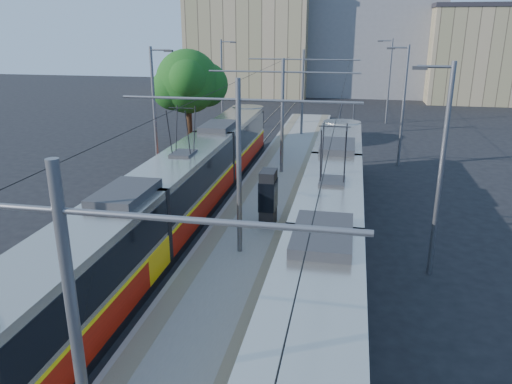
# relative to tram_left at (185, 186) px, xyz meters

# --- Properties ---
(platform) EXTENTS (4.00, 50.00, 0.30)m
(platform) POSITION_rel_tram_left_xyz_m (3.60, 5.23, -1.56)
(platform) COLOR gray
(platform) RESTS_ON ground
(tactile_strip_left) EXTENTS (0.70, 50.00, 0.01)m
(tactile_strip_left) POSITION_rel_tram_left_xyz_m (2.15, 5.23, -1.40)
(tactile_strip_left) COLOR gray
(tactile_strip_left) RESTS_ON platform
(tactile_strip_right) EXTENTS (0.70, 50.00, 0.01)m
(tactile_strip_right) POSITION_rel_tram_left_xyz_m (5.05, 5.23, -1.40)
(tactile_strip_right) COLOR gray
(tactile_strip_right) RESTS_ON platform
(rails) EXTENTS (8.71, 70.00, 0.03)m
(rails) POSITION_rel_tram_left_xyz_m (3.60, 5.23, -1.69)
(rails) COLOR gray
(rails) RESTS_ON ground
(tram_left) EXTENTS (2.43, 31.90, 5.50)m
(tram_left) POSITION_rel_tram_left_xyz_m (0.00, 0.00, 0.00)
(tram_left) COLOR black
(tram_left) RESTS_ON ground
(tram_right) EXTENTS (2.43, 28.15, 5.50)m
(tram_right) POSITION_rel_tram_left_xyz_m (7.20, -3.17, 0.15)
(tram_right) COLOR black
(tram_right) RESTS_ON ground
(catenary) EXTENTS (9.20, 70.00, 7.00)m
(catenary) POSITION_rel_tram_left_xyz_m (3.60, 2.38, 2.82)
(catenary) COLOR slate
(catenary) RESTS_ON platform
(street_lamps) EXTENTS (15.18, 38.22, 8.00)m
(street_lamps) POSITION_rel_tram_left_xyz_m (3.60, 9.23, 2.48)
(street_lamps) COLOR slate
(street_lamps) RESTS_ON ground
(shelter) EXTENTS (0.73, 1.18, 2.61)m
(shelter) POSITION_rel_tram_left_xyz_m (4.25, -0.72, -0.04)
(shelter) COLOR black
(shelter) RESTS_ON platform
(tree) EXTENTS (5.20, 4.80, 7.55)m
(tree) POSITION_rel_tram_left_xyz_m (-4.05, 14.22, 3.40)
(tree) COLOR #382314
(tree) RESTS_ON ground
(building_left) EXTENTS (16.32, 12.24, 14.74)m
(building_left) POSITION_rel_tram_left_xyz_m (-6.40, 48.23, 5.68)
(building_left) COLOR tan
(building_left) RESTS_ON ground
(building_centre) EXTENTS (18.36, 14.28, 14.94)m
(building_centre) POSITION_rel_tram_left_xyz_m (9.60, 52.23, 5.77)
(building_centre) COLOR slate
(building_centre) RESTS_ON ground
(building_right) EXTENTS (14.28, 10.20, 11.68)m
(building_right) POSITION_rel_tram_left_xyz_m (23.60, 46.23, 4.14)
(building_right) COLOR tan
(building_right) RESTS_ON ground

